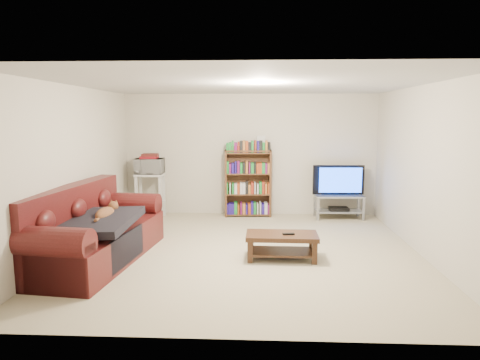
# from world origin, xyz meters

# --- Properties ---
(floor) EXTENTS (5.00, 5.00, 0.00)m
(floor) POSITION_xyz_m (0.00, 0.00, 0.00)
(floor) COLOR beige
(floor) RESTS_ON ground
(ceiling) EXTENTS (5.00, 5.00, 0.00)m
(ceiling) POSITION_xyz_m (0.00, 0.00, 2.40)
(ceiling) COLOR white
(ceiling) RESTS_ON ground
(wall_back) EXTENTS (5.00, 0.00, 5.00)m
(wall_back) POSITION_xyz_m (0.00, 2.50, 1.20)
(wall_back) COLOR silver
(wall_back) RESTS_ON ground
(wall_front) EXTENTS (5.00, 0.00, 5.00)m
(wall_front) POSITION_xyz_m (0.00, -2.50, 1.20)
(wall_front) COLOR silver
(wall_front) RESTS_ON ground
(wall_left) EXTENTS (0.00, 5.00, 5.00)m
(wall_left) POSITION_xyz_m (-2.50, 0.00, 1.20)
(wall_left) COLOR silver
(wall_left) RESTS_ON ground
(wall_right) EXTENTS (0.00, 5.00, 5.00)m
(wall_right) POSITION_xyz_m (2.50, 0.00, 1.20)
(wall_right) COLOR silver
(wall_right) RESTS_ON ground
(sofa) EXTENTS (1.30, 2.50, 1.02)m
(sofa) POSITION_xyz_m (-2.10, -0.47, 0.35)
(sofa) COLOR #491313
(sofa) RESTS_ON floor
(blanket) EXTENTS (0.97, 1.23, 0.20)m
(blanket) POSITION_xyz_m (-1.92, -0.66, 0.59)
(blanket) COLOR black
(blanket) RESTS_ON sofa
(cat) EXTENTS (0.33, 0.68, 0.20)m
(cat) POSITION_xyz_m (-1.90, -0.44, 0.65)
(cat) COLOR brown
(cat) RESTS_ON sofa
(coffee_table) EXTENTS (0.99, 0.51, 0.36)m
(coffee_table) POSITION_xyz_m (0.51, -0.29, 0.25)
(coffee_table) COLOR #3A2214
(coffee_table) RESTS_ON floor
(remote) EXTENTS (0.17, 0.07, 0.02)m
(remote) POSITION_xyz_m (0.60, -0.34, 0.37)
(remote) COLOR black
(remote) RESTS_ON coffee_table
(tv_stand) EXTENTS (0.93, 0.44, 0.46)m
(tv_stand) POSITION_xyz_m (1.73, 2.16, 0.31)
(tv_stand) COLOR #999EA3
(tv_stand) RESTS_ON floor
(television) EXTENTS (0.99, 0.16, 0.57)m
(television) POSITION_xyz_m (1.73, 2.16, 0.74)
(television) COLOR black
(television) RESTS_ON tv_stand
(dvd_player) EXTENTS (0.38, 0.27, 0.06)m
(dvd_player) POSITION_xyz_m (1.73, 2.16, 0.19)
(dvd_player) COLOR black
(dvd_player) RESTS_ON tv_stand
(bookshelf) EXTENTS (0.93, 0.34, 1.31)m
(bookshelf) POSITION_xyz_m (-0.03, 2.30, 0.68)
(bookshelf) COLOR #52321C
(bookshelf) RESTS_ON floor
(shelf_clutter) EXTENTS (0.67, 0.24, 0.28)m
(shelf_clutter) POSITION_xyz_m (0.07, 2.32, 1.42)
(shelf_clutter) COLOR silver
(shelf_clutter) RESTS_ON bookshelf
(microwave_stand) EXTENTS (0.54, 0.40, 0.86)m
(microwave_stand) POSITION_xyz_m (-1.93, 2.09, 0.55)
(microwave_stand) COLOR silver
(microwave_stand) RESTS_ON floor
(microwave) EXTENTS (0.54, 0.37, 0.29)m
(microwave) POSITION_xyz_m (-1.93, 2.09, 1.01)
(microwave) COLOR silver
(microwave) RESTS_ON microwave_stand
(game_boxes) EXTENTS (0.32, 0.28, 0.05)m
(game_boxes) POSITION_xyz_m (-1.93, 2.09, 1.18)
(game_boxes) COLOR maroon
(game_boxes) RESTS_ON microwave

